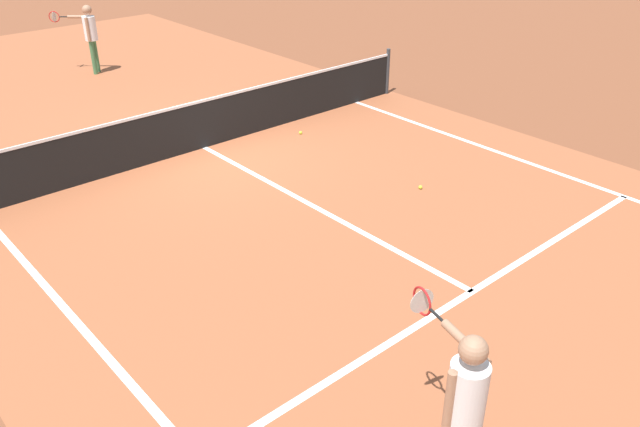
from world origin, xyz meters
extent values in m
plane|color=brown|center=(0.00, 0.00, 0.00)|extent=(60.00, 60.00, 0.00)
cube|color=#9E5433|center=(0.00, 0.00, 0.00)|extent=(10.62, 24.40, 0.00)
cube|color=white|center=(4.11, -5.95, 0.00)|extent=(0.10, 11.89, 0.01)
cube|color=white|center=(0.00, -6.40, 0.00)|extent=(8.22, 0.10, 0.01)
cube|color=white|center=(0.00, -3.20, 0.00)|extent=(0.10, 6.40, 0.01)
cylinder|color=#33383D|center=(5.11, 0.00, 0.54)|extent=(0.09, 0.09, 1.07)
cube|color=black|center=(0.00, 0.00, 0.46)|extent=(10.23, 0.02, 0.91)
cube|color=white|center=(0.00, 0.00, 0.94)|extent=(10.23, 0.03, 0.05)
cylinder|color=white|center=(-2.59, -8.15, 1.15)|extent=(0.32, 0.32, 0.60)
sphere|color=#A87A5B|center=(-2.59, -8.15, 1.61)|extent=(0.24, 0.24, 0.24)
cylinder|color=#A87A5B|center=(-2.76, -8.11, 1.16)|extent=(0.08, 0.08, 0.58)
cylinder|color=#A87A5B|center=(-2.35, -7.92, 1.40)|extent=(0.23, 0.58, 0.08)
cylinder|color=black|center=(-2.25, -7.53, 1.40)|extent=(0.09, 0.22, 0.03)
torus|color=red|center=(-2.18, -7.30, 1.40)|extent=(0.10, 0.28, 0.28)
cylinder|color=silver|center=(-2.18, -7.30, 1.40)|extent=(0.24, 0.07, 0.25)
cylinder|color=#3F7247|center=(0.56, 6.15, 0.43)|extent=(0.11, 0.11, 0.86)
cylinder|color=#3F7247|center=(0.70, 6.31, 0.43)|extent=(0.11, 0.11, 0.86)
cylinder|color=white|center=(0.63, 6.23, 1.16)|extent=(0.32, 0.32, 0.60)
sphere|color=#A87A5B|center=(0.63, 6.23, 1.62)|extent=(0.24, 0.24, 0.24)
cylinder|color=#A87A5B|center=(0.52, 6.10, 1.17)|extent=(0.08, 0.08, 0.58)
cylinder|color=#A87A5B|center=(0.53, 6.55, 1.41)|extent=(0.49, 0.45, 0.08)
cylinder|color=black|center=(0.23, 6.82, 1.41)|extent=(0.18, 0.17, 0.03)
torus|color=red|center=(0.05, 6.98, 1.41)|extent=(0.22, 0.20, 0.28)
cylinder|color=silver|center=(0.05, 6.98, 1.41)|extent=(0.17, 0.19, 0.25)
sphere|color=#CCE033|center=(1.78, -3.97, 0.03)|extent=(0.07, 0.07, 0.07)
sphere|color=#CCE033|center=(1.86, -0.69, 0.03)|extent=(0.07, 0.07, 0.07)
camera|label=1|loc=(-6.02, -10.28, 4.89)|focal=36.40mm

